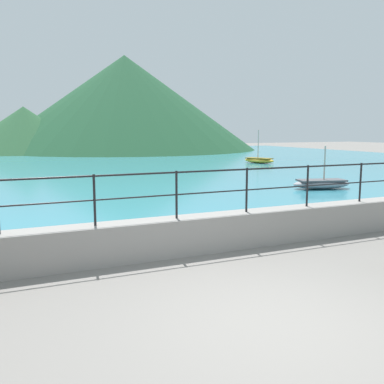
# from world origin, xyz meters

# --- Properties ---
(ground_plane) EXTENTS (120.00, 120.00, 0.00)m
(ground_plane) POSITION_xyz_m (0.00, 0.00, 0.00)
(ground_plane) COLOR slate
(promenade_wall) EXTENTS (20.00, 0.56, 0.70)m
(promenade_wall) POSITION_xyz_m (0.00, 3.20, 0.35)
(promenade_wall) COLOR gray
(promenade_wall) RESTS_ON ground
(railing) EXTENTS (18.44, 0.04, 0.90)m
(railing) POSITION_xyz_m (0.00, 3.20, 1.31)
(railing) COLOR black
(railing) RESTS_ON promenade_wall
(lake_water) EXTENTS (64.00, 44.32, 0.06)m
(lake_water) POSITION_xyz_m (0.00, 25.84, 0.03)
(lake_water) COLOR teal
(lake_water) RESTS_ON ground
(hill_main) EXTENTS (30.38, 30.38, 10.84)m
(hill_main) POSITION_xyz_m (10.59, 45.19, 5.42)
(hill_main) COLOR #1E4C2D
(hill_main) RESTS_ON ground
(hill_secondary) EXTENTS (13.44, 13.44, 4.66)m
(hill_secondary) POSITION_xyz_m (-0.70, 42.48, 2.33)
(hill_secondary) COLOR #285633
(hill_secondary) RESTS_ON ground
(boat_0) EXTENTS (2.45, 1.46, 1.68)m
(boat_0) POSITION_xyz_m (8.43, 8.88, 0.26)
(boat_0) COLOR gray
(boat_0) RESTS_ON lake_water
(boat_2) EXTENTS (1.73, 2.47, 2.28)m
(boat_2) POSITION_xyz_m (13.28, 20.77, 0.26)
(boat_2) COLOR gold
(boat_2) RESTS_ON lake_water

